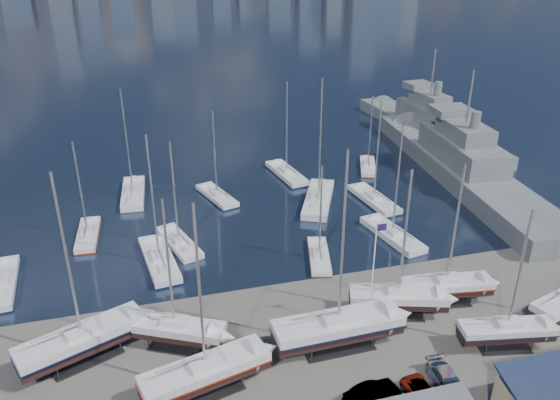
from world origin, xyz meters
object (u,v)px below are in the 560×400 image
object	(u,v)px
naval_ship_east	(459,167)
naval_ship_west	(426,127)
sailboat_cradle_0	(83,339)
flagpole	(374,269)

from	to	relation	value
naval_ship_east	naval_ship_west	bearing A→B (deg)	-9.68
naval_ship_east	naval_ship_west	xyz separation A→B (m)	(5.47, 20.27, -0.01)
naval_ship_west	naval_ship_east	bearing A→B (deg)	160.23
sailboat_cradle_0	naval_ship_west	world-z (taller)	sailboat_cradle_0
naval_ship_west	sailboat_cradle_0	bearing A→B (deg)	124.28
flagpole	naval_ship_east	bearing A→B (deg)	47.02
naval_ship_west	flagpole	distance (m)	62.14
sailboat_cradle_0	flagpole	distance (m)	26.57
sailboat_cradle_0	naval_ship_west	size ratio (longest dim) A/B	0.42
sailboat_cradle_0	naval_ship_east	size ratio (longest dim) A/B	0.34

